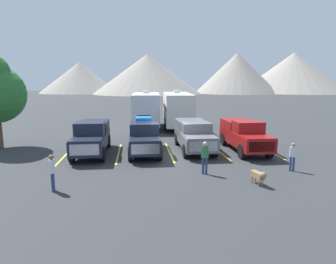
% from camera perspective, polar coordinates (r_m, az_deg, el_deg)
% --- Properties ---
extents(ground_plane, '(240.00, 240.00, 0.00)m').
position_cam_1_polar(ground_plane, '(19.14, 0.61, -4.58)').
color(ground_plane, '#2D3033').
extents(pickup_truck_a, '(2.06, 5.63, 2.19)m').
position_cam_1_polar(pickup_truck_a, '(20.08, -14.46, -0.84)').
color(pickup_truck_a, black).
rests_on(pickup_truck_a, ground).
extents(pickup_truck_b, '(2.07, 5.52, 2.44)m').
position_cam_1_polar(pickup_truck_b, '(19.84, -4.63, -0.72)').
color(pickup_truck_b, black).
rests_on(pickup_truck_b, ground).
extents(pickup_truck_c, '(2.17, 5.64, 2.02)m').
position_cam_1_polar(pickup_truck_c, '(20.60, 4.99, -0.44)').
color(pickup_truck_c, '#595B60').
rests_on(pickup_truck_c, ground).
extents(pickup_truck_d, '(2.06, 5.67, 2.13)m').
position_cam_1_polar(pickup_truck_d, '(20.96, 14.40, -0.44)').
color(pickup_truck_d, maroon).
rests_on(pickup_truck_d, ground).
extents(lot_stripe_a, '(0.12, 5.50, 0.01)m').
position_cam_1_polar(lot_stripe_a, '(20.53, -19.03, -4.11)').
color(lot_stripe_a, gold).
rests_on(lot_stripe_a, ground).
extents(lot_stripe_b, '(0.12, 5.50, 0.01)m').
position_cam_1_polar(lot_stripe_b, '(20.03, -9.47, -4.04)').
color(lot_stripe_b, gold).
rests_on(lot_stripe_b, ground).
extents(lot_stripe_c, '(0.12, 5.50, 0.01)m').
position_cam_1_polar(lot_stripe_c, '(20.10, 0.29, -3.85)').
color(lot_stripe_c, gold).
rests_on(lot_stripe_c, ground).
extents(lot_stripe_d, '(0.12, 5.50, 0.01)m').
position_cam_1_polar(lot_stripe_d, '(20.73, 9.72, -3.57)').
color(lot_stripe_d, gold).
rests_on(lot_stripe_d, ground).
extents(lot_stripe_e, '(0.12, 5.50, 0.01)m').
position_cam_1_polar(lot_stripe_e, '(21.89, 18.36, -3.22)').
color(lot_stripe_e, gold).
rests_on(lot_stripe_e, ground).
extents(camper_trailer_a, '(2.91, 7.83, 3.76)m').
position_cam_1_polar(camper_trailer_a, '(29.74, -4.20, 4.52)').
color(camper_trailer_a, silver).
rests_on(camper_trailer_a, ground).
extents(camper_trailer_b, '(2.95, 9.06, 3.78)m').
position_cam_1_polar(camper_trailer_b, '(29.85, 1.82, 4.58)').
color(camper_trailer_b, silver).
rests_on(camper_trailer_b, ground).
extents(person_a, '(0.34, 0.30, 1.72)m').
position_cam_1_polar(person_a, '(15.37, 7.11, -4.50)').
color(person_a, navy).
rests_on(person_a, ground).
extents(person_b, '(0.30, 0.28, 1.54)m').
position_cam_1_polar(person_b, '(17.12, 22.86, -4.07)').
color(person_b, navy).
rests_on(person_b, ground).
extents(person_c, '(0.23, 0.36, 1.65)m').
position_cam_1_polar(person_c, '(13.91, -21.40, -6.87)').
color(person_c, navy).
rests_on(person_c, ground).
extents(dog, '(0.47, 1.04, 0.72)m').
position_cam_1_polar(dog, '(14.43, 17.13, -7.98)').
color(dog, olive).
rests_on(dog, ground).
extents(mountain_ridge, '(150.22, 43.26, 17.83)m').
position_cam_1_polar(mountain_ridge, '(108.98, 0.54, 11.33)').
color(mountain_ridge, gray).
rests_on(mountain_ridge, ground).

